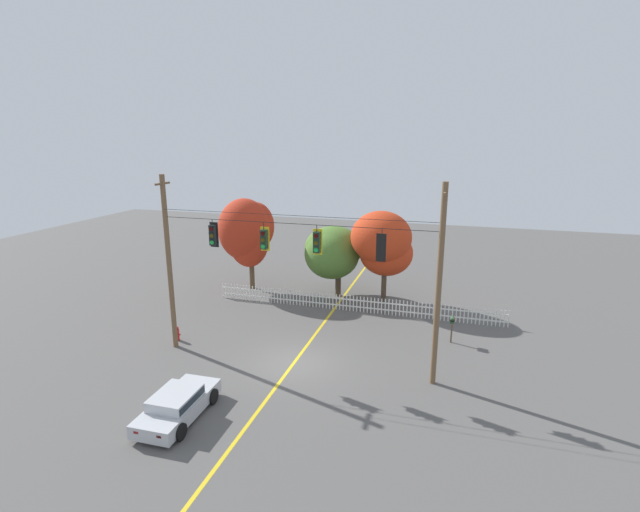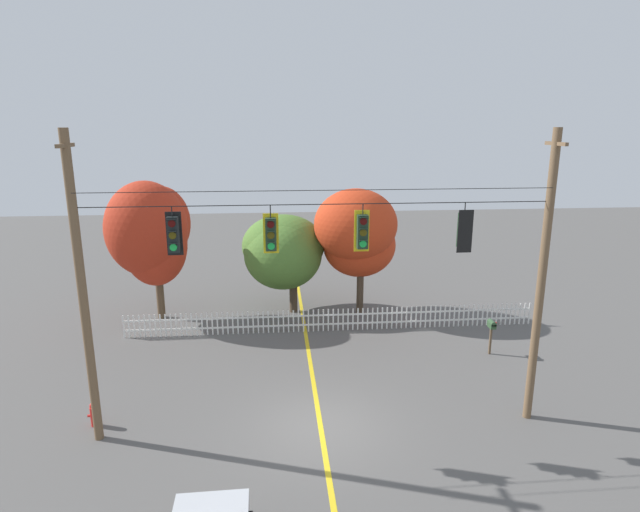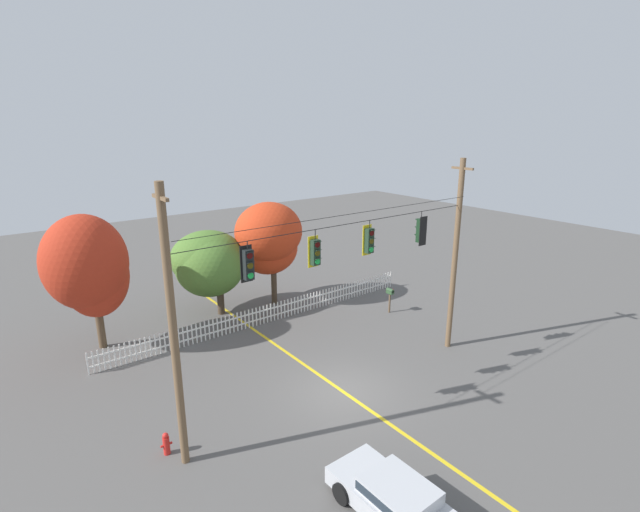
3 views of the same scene
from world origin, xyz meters
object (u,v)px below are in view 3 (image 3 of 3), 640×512
at_px(autumn_oak_far_east, 270,239).
at_px(fire_hydrant, 166,444).
at_px(traffic_signal_westbound_side, 248,265).
at_px(traffic_signal_northbound_secondary, 369,240).
at_px(parked_car, 396,499).
at_px(autumn_maple_near_fence, 90,264).
at_px(traffic_signal_northbound_primary, 421,230).
at_px(autumn_maple_mid, 209,262).
at_px(traffic_signal_southbound_primary, 315,252).
at_px(roadside_mailbox, 390,293).

xyz_separation_m(autumn_oak_far_east, fire_hydrant, (-9.68, -9.27, -3.57)).
xyz_separation_m(traffic_signal_westbound_side, autumn_oak_far_east, (6.76, 9.97, -2.20)).
bearing_deg(traffic_signal_northbound_secondary, parked_car, -125.51).
bearing_deg(autumn_maple_near_fence, fire_hydrant, -90.50).
bearing_deg(traffic_signal_northbound_primary, traffic_signal_westbound_side, 179.86).
height_order(traffic_signal_westbound_side, autumn_maple_mid, traffic_signal_westbound_side).
distance_m(traffic_signal_southbound_primary, autumn_oak_far_east, 11.00).
xyz_separation_m(traffic_signal_southbound_primary, traffic_signal_northbound_secondary, (2.57, 0.00, 0.03)).
bearing_deg(traffic_signal_northbound_primary, autumn_oak_far_east, 97.99).
distance_m(autumn_maple_near_fence, autumn_maple_mid, 6.16).
distance_m(traffic_signal_southbound_primary, parked_car, 8.00).
distance_m(traffic_signal_westbound_side, traffic_signal_southbound_primary, 2.65).
height_order(traffic_signal_northbound_primary, fire_hydrant, traffic_signal_northbound_primary).
bearing_deg(traffic_signal_southbound_primary, traffic_signal_westbound_side, 179.98).
height_order(autumn_maple_mid, fire_hydrant, autumn_maple_mid).
distance_m(traffic_signal_northbound_primary, autumn_maple_near_fence, 14.89).
bearing_deg(traffic_signal_westbound_side, autumn_maple_mid, 73.22).
height_order(traffic_signal_southbound_primary, autumn_oak_far_east, traffic_signal_southbound_primary).
height_order(traffic_signal_westbound_side, autumn_maple_near_fence, traffic_signal_westbound_side).
bearing_deg(parked_car, autumn_oak_far_east, 70.43).
xyz_separation_m(traffic_signal_northbound_secondary, autumn_oak_far_east, (1.53, 9.97, -2.18)).
relative_size(fire_hydrant, roadside_mailbox, 0.55).
distance_m(fire_hydrant, roadside_mailbox, 14.83).
xyz_separation_m(traffic_signal_northbound_primary, parked_car, (-6.95, -5.60, -5.52)).
distance_m(autumn_maple_near_fence, autumn_oak_far_east, 9.61).
bearing_deg(traffic_signal_westbound_side, parked_car, -77.83).
bearing_deg(parked_car, autumn_maple_near_fence, 104.71).
relative_size(traffic_signal_westbound_side, fire_hydrant, 1.75).
relative_size(traffic_signal_northbound_secondary, autumn_maple_mid, 0.29).
relative_size(traffic_signal_southbound_primary, autumn_maple_mid, 0.29).
relative_size(traffic_signal_northbound_primary, parked_car, 0.36).
bearing_deg(traffic_signal_northbound_secondary, traffic_signal_westbound_side, 180.00).
relative_size(traffic_signal_northbound_primary, roadside_mailbox, 0.99).
distance_m(autumn_maple_mid, parked_car, 16.44).
height_order(parked_car, fire_hydrant, parked_car).
distance_m(autumn_oak_far_east, roadside_mailbox, 7.57).
bearing_deg(traffic_signal_northbound_primary, autumn_maple_mid, 115.36).
bearing_deg(traffic_signal_southbound_primary, parked_car, -104.36).
height_order(autumn_maple_near_fence, autumn_maple_mid, autumn_maple_near_fence).
distance_m(traffic_signal_northbound_primary, fire_hydrant, 12.50).
height_order(traffic_signal_westbound_side, traffic_signal_northbound_primary, same).
bearing_deg(traffic_signal_southbound_primary, autumn_maple_mid, 87.19).
bearing_deg(fire_hydrant, autumn_maple_mid, 58.15).
bearing_deg(parked_car, fire_hydrant, 123.20).
distance_m(parked_car, roadside_mailbox, 14.44).
xyz_separation_m(autumn_oak_far_east, roadside_mailbox, (4.60, -5.33, -2.77)).
bearing_deg(roadside_mailbox, traffic_signal_westbound_side, -157.77).
bearing_deg(traffic_signal_northbound_secondary, roadside_mailbox, 37.14).
height_order(traffic_signal_northbound_primary, autumn_maple_mid, traffic_signal_northbound_primary).
distance_m(traffic_signal_northbound_secondary, traffic_signal_northbound_primary, 2.93).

